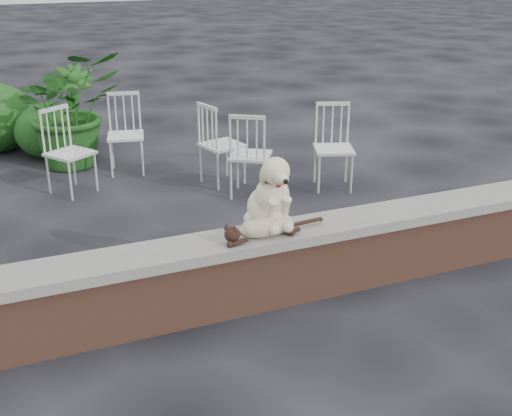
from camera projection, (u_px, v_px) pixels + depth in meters
name	position (u px, v px, depth m)	size (l,w,h in m)	color
ground	(371.00, 278.00, 5.31)	(60.00, 60.00, 0.00)	black
brick_wall	(374.00, 251.00, 5.22)	(6.00, 0.30, 0.50)	brown
capstone	(376.00, 218.00, 5.11)	(6.20, 0.40, 0.08)	slate
dog	(268.00, 190.00, 4.74)	(0.39, 0.51, 0.59)	beige
cat	(266.00, 226.00, 4.66)	(0.98, 0.23, 0.17)	tan
chair_d	(334.00, 148.00, 7.14)	(0.56, 0.56, 0.94)	white
chair_e	(222.00, 143.00, 7.29)	(0.56, 0.56, 0.94)	white
chair_a	(70.00, 152.00, 7.00)	(0.56, 0.56, 0.94)	white
chair_c	(251.00, 154.00, 6.93)	(0.56, 0.56, 0.94)	white
chair_b	(125.00, 134.00, 7.65)	(0.56, 0.56, 0.94)	white
potted_plant_a	(69.00, 109.00, 7.83)	(1.28, 1.11, 1.42)	#194313
potted_plant_b	(73.00, 107.00, 8.63)	(0.61, 0.61, 1.09)	#194313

